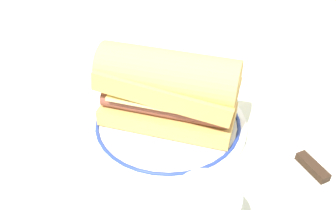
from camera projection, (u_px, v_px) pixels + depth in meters
ground_plane at (183, 135)px, 0.59m from camera, size 1.50×1.50×0.00m
plate at (168, 123)px, 0.60m from camera, size 0.25×0.25×0.01m
sausage_sandwich at (168, 88)px, 0.56m from camera, size 0.23×0.15×0.12m
butter_knife at (298, 154)px, 0.55m from camera, size 0.07×0.14×0.01m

